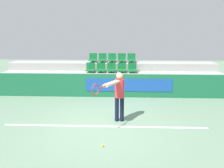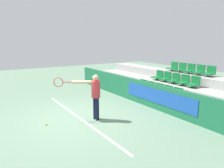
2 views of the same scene
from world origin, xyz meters
TOP-DOWN VIEW (x-y plane):
  - ground_plane at (0.00, 0.00)m, footprint 30.00×30.00m
  - court_baseline at (0.00, 0.01)m, footprint 6.22×0.08m
  - barrier_wall at (0.02, 3.04)m, footprint 11.55×0.14m
  - bleacher_tier_front at (0.00, 3.65)m, footprint 11.15×1.05m
  - bleacher_tier_middle at (0.00, 4.70)m, footprint 11.15×1.05m
  - bleacher_tier_back at (0.00, 5.75)m, footprint 11.15×1.05m
  - stadium_chair_0 at (-1.07, 3.77)m, footprint 0.44×0.46m
  - stadium_chair_1 at (-0.53, 3.77)m, footprint 0.44×0.46m
  - stadium_chair_2 at (0.00, 3.77)m, footprint 0.44×0.46m
  - stadium_chair_3 at (0.53, 3.77)m, footprint 0.44×0.46m
  - stadium_chair_4 at (1.07, 3.77)m, footprint 0.44×0.46m
  - stadium_chair_5 at (-1.07, 4.82)m, footprint 0.44×0.46m
  - stadium_chair_6 at (-0.53, 4.82)m, footprint 0.44×0.46m
  - stadium_chair_7 at (0.00, 4.82)m, footprint 0.44×0.46m
  - stadium_chair_8 at (0.53, 4.82)m, footprint 0.44×0.46m
  - stadium_chair_9 at (1.07, 4.82)m, footprint 0.44×0.46m
  - stadium_chair_10 at (-1.07, 5.87)m, footprint 0.44×0.46m
  - stadium_chair_11 at (-0.53, 5.87)m, footprint 0.44×0.46m
  - stadium_chair_12 at (0.00, 5.87)m, footprint 0.44×0.46m
  - stadium_chair_13 at (0.53, 5.87)m, footprint 0.44×0.46m
  - stadium_chair_14 at (1.07, 5.87)m, footprint 0.44×0.46m
  - tennis_player at (0.40, 0.38)m, footprint 0.87×1.38m
  - tennis_ball at (0.03, -1.18)m, footprint 0.07×0.07m

SIDE VIEW (x-z plane):
  - ground_plane at x=0.00m, z-range 0.00..0.00m
  - court_baseline at x=0.00m, z-range 0.00..0.01m
  - tennis_ball at x=0.03m, z-range 0.00..0.07m
  - bleacher_tier_front at x=0.00m, z-range 0.00..0.38m
  - bleacher_tier_middle at x=0.00m, z-range 0.00..0.75m
  - barrier_wall at x=0.02m, z-range 0.00..1.02m
  - stadium_chair_0 at x=-1.07m, z-range 0.33..0.80m
  - stadium_chair_1 at x=-0.53m, z-range 0.33..0.80m
  - stadium_chair_2 at x=0.00m, z-range 0.33..0.80m
  - stadium_chair_3 at x=0.53m, z-range 0.33..0.80m
  - stadium_chair_4 at x=1.07m, z-range 0.33..0.80m
  - bleacher_tier_back at x=0.00m, z-range 0.00..1.13m
  - stadium_chair_5 at x=-1.07m, z-range 0.71..1.18m
  - stadium_chair_6 at x=-0.53m, z-range 0.71..1.18m
  - stadium_chair_7 at x=0.00m, z-range 0.71..1.18m
  - stadium_chair_8 at x=0.53m, z-range 0.71..1.18m
  - stadium_chair_9 at x=1.07m, z-range 0.71..1.18m
  - tennis_player at x=0.40m, z-range 0.18..1.77m
  - stadium_chair_10 at x=-1.07m, z-range 1.08..1.56m
  - stadium_chair_11 at x=-0.53m, z-range 1.08..1.56m
  - stadium_chair_12 at x=0.00m, z-range 1.08..1.56m
  - stadium_chair_13 at x=0.53m, z-range 1.08..1.56m
  - stadium_chair_14 at x=1.07m, z-range 1.08..1.56m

